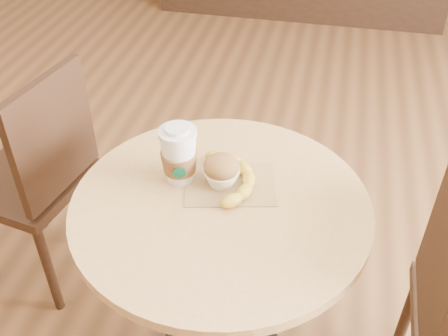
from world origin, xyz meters
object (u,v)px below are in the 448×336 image
cafe_table (221,251)px  muffin (222,171)px  chair_left (38,175)px  coffee_cup (179,156)px  banana (229,178)px

cafe_table → muffin: 0.25m
chair_left → coffee_cup: (0.60, -0.21, 0.33)m
banana → muffin: bearing=170.1°
banana → chair_left: bearing=144.4°
chair_left → muffin: chair_left is taller
cafe_table → coffee_cup: coffee_cup is taller
cafe_table → chair_left: bearing=159.3°
cafe_table → chair_left: 0.78m
muffin → banana: 0.03m
coffee_cup → banana: coffee_cup is taller
chair_left → banana: (0.73, -0.20, 0.28)m
muffin → cafe_table: bearing=-79.2°
cafe_table → muffin: size_ratio=7.92×
cafe_table → coffee_cup: (-0.13, 0.07, 0.26)m
cafe_table → muffin: (-0.01, 0.07, 0.24)m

